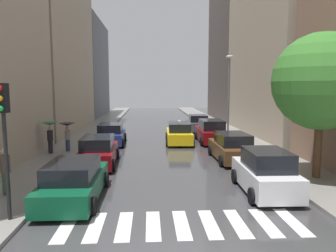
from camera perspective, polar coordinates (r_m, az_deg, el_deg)
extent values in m
cube|color=#3B3B3D|center=(31.26, -1.50, -1.10)|extent=(28.00, 72.00, 0.04)
cube|color=gray|center=(31.72, -13.32, -0.99)|extent=(3.00, 72.00, 0.15)
cube|color=gray|center=(32.12, 10.17, -0.82)|extent=(3.00, 72.00, 0.15)
cube|color=silver|center=(10.86, -17.71, -16.84)|extent=(0.45, 2.20, 0.01)
cube|color=silver|center=(10.68, -12.82, -17.10)|extent=(0.45, 2.20, 0.01)
cube|color=silver|center=(10.58, -7.78, -17.24)|extent=(0.45, 2.20, 0.01)
cube|color=silver|center=(10.55, -2.66, -17.25)|extent=(0.45, 2.20, 0.01)
cube|color=silver|center=(10.59, 2.44, -17.14)|extent=(0.45, 2.20, 0.01)
cube|color=silver|center=(10.72, 7.45, -16.90)|extent=(0.45, 2.20, 0.01)
cube|color=silver|center=(10.91, 12.30, -16.56)|extent=(0.45, 2.20, 0.01)
cube|color=silver|center=(11.18, 16.93, -16.12)|extent=(0.45, 2.20, 0.01)
cube|color=silver|center=(11.50, 21.30, -15.61)|extent=(0.45, 2.20, 0.01)
cube|color=#B2A38C|center=(34.90, -21.02, 18.00)|extent=(6.00, 16.92, 22.63)
cube|color=slate|center=(50.32, -15.04, 9.74)|extent=(6.00, 15.66, 14.07)
cube|color=#B2A38C|center=(31.67, 20.00, 18.05)|extent=(6.00, 15.56, 21.33)
cube|color=#564C47|center=(45.09, 12.68, 16.87)|extent=(6.00, 12.27, 24.54)
cube|color=#0C4C2D|center=(13.05, -16.34, -10.16)|extent=(1.95, 4.80, 0.76)
cube|color=black|center=(12.64, -16.69, -7.47)|extent=(1.71, 2.64, 0.62)
cylinder|color=black|center=(14.82, -18.58, -9.14)|extent=(0.22, 0.64, 0.64)
cylinder|color=black|center=(14.43, -11.08, -9.33)|extent=(0.22, 0.64, 0.64)
cylinder|color=black|center=(11.95, -22.70, -13.22)|extent=(0.22, 0.64, 0.64)
cylinder|color=black|center=(11.46, -13.31, -13.72)|extent=(0.22, 0.64, 0.64)
cube|color=maroon|center=(18.37, -12.29, -5.02)|extent=(1.97, 4.66, 0.80)
cube|color=black|center=(18.01, -12.44, -2.90)|extent=(1.69, 2.58, 0.66)
cylinder|color=black|center=(20.03, -14.35, -4.85)|extent=(0.24, 0.65, 0.64)
cylinder|color=black|center=(19.81, -9.05, -4.84)|extent=(0.24, 0.65, 0.64)
cylinder|color=black|center=(17.11, -16.01, -6.90)|extent=(0.24, 0.65, 0.64)
cylinder|color=black|center=(16.86, -9.79, -6.94)|extent=(0.24, 0.65, 0.64)
cube|color=navy|center=(24.85, -10.12, -1.91)|extent=(1.99, 4.38, 0.78)
cube|color=black|center=(24.54, -10.21, -0.36)|extent=(1.73, 2.42, 0.64)
cylinder|color=black|center=(26.42, -11.87, -1.97)|extent=(0.23, 0.64, 0.64)
cylinder|color=black|center=(26.23, -7.70, -1.95)|extent=(0.23, 0.64, 0.64)
cylinder|color=black|center=(23.61, -12.80, -3.04)|extent=(0.23, 0.64, 0.64)
cylinder|color=black|center=(23.40, -8.12, -3.03)|extent=(0.23, 0.64, 0.64)
cube|color=silver|center=(13.89, 16.86, -8.82)|extent=(1.89, 4.12, 0.90)
cube|color=black|center=(13.51, 17.26, -5.69)|extent=(1.63, 2.28, 0.74)
cylinder|color=black|center=(14.97, 11.88, -8.75)|extent=(0.24, 0.65, 0.64)
cylinder|color=black|center=(15.49, 18.39, -8.43)|extent=(0.24, 0.65, 0.64)
cylinder|color=black|center=(12.49, 14.85, -12.01)|extent=(0.24, 0.65, 0.64)
cylinder|color=black|center=(13.11, 22.51, -11.41)|extent=(0.24, 0.65, 0.64)
cube|color=brown|center=(19.44, 11.26, -4.33)|extent=(1.98, 4.55, 0.82)
cube|color=black|center=(19.09, 11.49, -2.27)|extent=(1.72, 2.51, 0.67)
cylinder|color=black|center=(20.69, 7.58, -4.32)|extent=(0.23, 0.64, 0.64)
cylinder|color=black|center=(21.16, 12.68, -4.18)|extent=(0.23, 0.64, 0.64)
cylinder|color=black|center=(17.84, 9.53, -6.16)|extent=(0.23, 0.64, 0.64)
cylinder|color=black|center=(18.38, 15.38, -5.93)|extent=(0.23, 0.64, 0.64)
cube|color=maroon|center=(25.49, 7.65, -1.51)|extent=(1.94, 4.79, 0.90)
cube|color=black|center=(25.15, 7.77, 0.25)|extent=(1.69, 2.64, 0.74)
cylinder|color=black|center=(26.92, 5.03, -1.69)|extent=(0.23, 0.64, 0.64)
cylinder|color=black|center=(27.25, 9.00, -1.64)|extent=(0.23, 0.64, 0.64)
cylinder|color=black|center=(23.84, 6.08, -2.81)|extent=(0.23, 0.64, 0.64)
cylinder|color=black|center=(24.21, 10.53, -2.74)|extent=(0.23, 0.64, 0.64)
cube|color=#474C51|center=(31.91, 5.32, 0.12)|extent=(2.07, 4.36, 0.81)
cube|color=black|center=(31.62, 5.38, 1.40)|extent=(1.76, 2.42, 0.66)
cylinder|color=black|center=(33.25, 3.44, -0.04)|extent=(0.25, 0.65, 0.64)
cylinder|color=black|center=(33.44, 6.66, -0.03)|extent=(0.25, 0.65, 0.64)
cylinder|color=black|center=(30.45, 3.84, -0.68)|extent=(0.25, 0.65, 0.64)
cylinder|color=black|center=(30.67, 7.36, -0.67)|extent=(0.25, 0.65, 0.64)
cube|color=yellow|center=(24.87, 1.99, -1.78)|extent=(2.03, 4.55, 0.80)
cube|color=black|center=(24.55, 2.02, -0.18)|extent=(1.72, 2.53, 0.65)
cube|color=#F2EDCC|center=(24.50, 2.03, 0.78)|extent=(0.21, 0.37, 0.18)
cylinder|color=black|center=(26.34, -0.20, -1.85)|extent=(0.25, 0.65, 0.64)
cylinder|color=black|center=(26.43, 3.82, -1.83)|extent=(0.25, 0.65, 0.64)
cylinder|color=black|center=(23.42, -0.09, -2.95)|extent=(0.25, 0.65, 0.64)
cylinder|color=black|center=(23.53, 4.43, -2.92)|extent=(0.25, 0.65, 0.64)
cylinder|color=navy|center=(22.12, -17.44, -3.30)|extent=(0.28, 0.28, 0.76)
cylinder|color=gray|center=(22.01, -17.50, -1.56)|extent=(0.36, 0.36, 0.60)
sphere|color=tan|center=(21.95, -17.54, -0.48)|extent=(0.24, 0.24, 0.24)
cone|color=black|center=(21.92, -17.57, 0.25)|extent=(1.01, 1.01, 0.20)
cylinder|color=#333338|center=(21.96, -17.54, -0.66)|extent=(0.02, 0.02, 0.70)
cylinder|color=black|center=(21.69, -20.21, -3.52)|extent=(0.28, 0.28, 0.82)
cylinder|color=black|center=(21.57, -20.29, -1.60)|extent=(0.36, 0.36, 0.65)
sphere|color=tan|center=(21.51, -20.34, -0.40)|extent=(0.26, 0.26, 0.26)
cone|color=#19723F|center=(21.48, -20.38, 0.37)|extent=(0.99, 0.99, 0.20)
cylinder|color=#333338|center=(21.52, -20.33, -0.61)|extent=(0.02, 0.02, 0.75)
cylinder|color=#38513D|center=(14.18, -26.90, -9.13)|extent=(0.28, 0.28, 0.88)
cylinder|color=brown|center=(13.99, -27.07, -6.03)|extent=(0.36, 0.36, 0.69)
sphere|color=tan|center=(13.90, -27.18, -4.08)|extent=(0.27, 0.27, 0.27)
cylinder|color=#513823|center=(16.37, 25.09, -3.92)|extent=(0.36, 0.36, 2.57)
sphere|color=#39792D|center=(16.12, 25.67, 7.16)|extent=(4.40, 4.40, 4.40)
cylinder|color=black|center=(11.23, -26.81, -6.56)|extent=(0.12, 0.12, 3.40)
cube|color=black|center=(10.96, -27.42, 4.45)|extent=(0.30, 0.30, 0.90)
sphere|color=#F2A519|center=(10.80, -27.81, 4.41)|extent=(0.18, 0.18, 0.18)
sphere|color=green|center=(10.81, -27.72, 2.82)|extent=(0.18, 0.18, 0.18)
cylinder|color=#595B60|center=(26.90, 10.77, 4.81)|extent=(0.16, 0.16, 6.51)
ellipsoid|color=beige|center=(26.99, 10.93, 12.05)|extent=(0.60, 0.28, 0.24)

